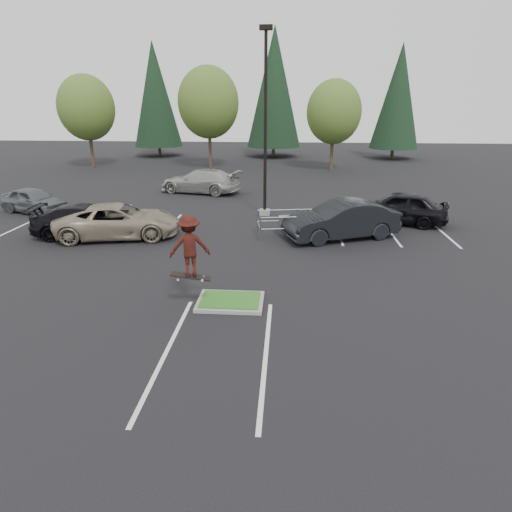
# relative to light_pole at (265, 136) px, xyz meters

# --- Properties ---
(ground) EXTENTS (120.00, 120.00, 0.00)m
(ground) POSITION_rel_light_pole_xyz_m (-0.50, -12.00, -4.56)
(ground) COLOR black
(ground) RESTS_ON ground
(grass_median) EXTENTS (2.20, 1.60, 0.16)m
(grass_median) POSITION_rel_light_pole_xyz_m (-0.50, -12.00, -4.48)
(grass_median) COLOR gray
(grass_median) RESTS_ON ground
(stall_lines) EXTENTS (22.62, 17.60, 0.01)m
(stall_lines) POSITION_rel_light_pole_xyz_m (-1.85, -5.98, -4.56)
(stall_lines) COLOR white
(stall_lines) RESTS_ON ground
(light_pole) EXTENTS (0.70, 0.60, 10.12)m
(light_pole) POSITION_rel_light_pole_xyz_m (0.00, 0.00, 0.00)
(light_pole) COLOR gray
(light_pole) RESTS_ON ground
(decid_a) EXTENTS (5.44, 5.44, 8.91)m
(decid_a) POSITION_rel_light_pole_xyz_m (-18.51, 18.03, 1.02)
(decid_a) COLOR #38281C
(decid_a) RESTS_ON ground
(decid_b) EXTENTS (5.89, 5.89, 9.64)m
(decid_b) POSITION_rel_light_pole_xyz_m (-6.51, 18.53, 1.48)
(decid_b) COLOR #38281C
(decid_b) RESTS_ON ground
(decid_c) EXTENTS (5.12, 5.12, 8.38)m
(decid_c) POSITION_rel_light_pole_xyz_m (5.49, 17.83, 0.69)
(decid_c) COLOR #38281C
(decid_c) RESTS_ON ground
(conif_a) EXTENTS (5.72, 5.72, 13.00)m
(conif_a) POSITION_rel_light_pole_xyz_m (-14.50, 28.00, 2.54)
(conif_a) COLOR #38281C
(conif_a) RESTS_ON ground
(conif_b) EXTENTS (6.38, 6.38, 14.50)m
(conif_b) POSITION_rel_light_pole_xyz_m (-0.50, 28.50, 3.29)
(conif_b) COLOR #38281C
(conif_b) RESTS_ON ground
(conif_c) EXTENTS (5.50, 5.50, 12.50)m
(conif_c) POSITION_rel_light_pole_xyz_m (13.50, 27.50, 2.29)
(conif_c) COLOR #38281C
(conif_c) RESTS_ON ground
(cart_corral) EXTENTS (4.42, 2.21, 1.20)m
(cart_corral) POSITION_rel_light_pole_xyz_m (1.53, -4.08, -3.81)
(cart_corral) COLOR gray
(cart_corral) RESTS_ON ground
(skateboarder) EXTENTS (1.42, 1.05, 2.14)m
(skateboarder) POSITION_rel_light_pole_xyz_m (-1.70, -12.41, -2.42)
(skateboarder) COLOR black
(skateboarder) RESTS_ON ground
(car_l_tan) EXTENTS (6.35, 3.81, 1.65)m
(car_l_tan) POSITION_rel_light_pole_xyz_m (-7.00, -5.00, -3.73)
(car_l_tan) COLOR gray
(car_l_tan) RESTS_ON ground
(car_l_black) EXTENTS (5.64, 2.63, 1.59)m
(car_l_black) POSITION_rel_light_pole_xyz_m (-8.50, -5.00, -3.76)
(car_l_black) COLOR black
(car_l_black) RESTS_ON ground
(car_l_grey) EXTENTS (4.76, 3.27, 1.50)m
(car_l_grey) POSITION_rel_light_pole_xyz_m (-14.00, -0.50, -3.81)
(car_l_grey) COLOR #55595D
(car_l_grey) RESTS_ON ground
(car_r_charc) EXTENTS (5.92, 3.89, 1.84)m
(car_r_charc) POSITION_rel_light_pole_xyz_m (4.00, -4.37, -3.64)
(car_r_charc) COLOR black
(car_r_charc) RESTS_ON ground
(car_r_black) EXTENTS (5.58, 3.51, 1.77)m
(car_r_black) POSITION_rel_light_pole_xyz_m (7.50, -1.27, -3.67)
(car_r_black) COLOR black
(car_r_black) RESTS_ON ground
(car_far_silver) EXTENTS (6.31, 3.75, 1.71)m
(car_far_silver) POSITION_rel_light_pole_xyz_m (-5.03, 6.22, -3.70)
(car_far_silver) COLOR #AEAEA9
(car_far_silver) RESTS_ON ground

